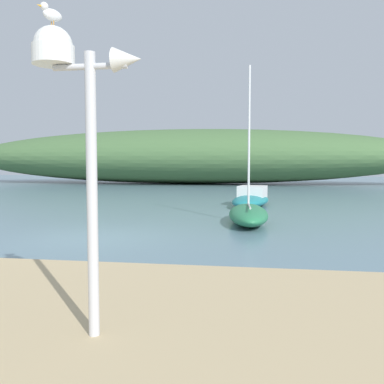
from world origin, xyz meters
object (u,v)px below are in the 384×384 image
object	(u,v)px
sailboat_by_sandbar	(248,214)
motorboat_mid_channel	(251,199)
mast_structure	(72,86)
seagull_on_radar	(51,13)

from	to	relation	value
sailboat_by_sandbar	motorboat_mid_channel	bearing A→B (deg)	89.78
mast_structure	sailboat_by_sandbar	world-z (taller)	sailboat_by_sandbar
sailboat_by_sandbar	seagull_on_radar	bearing A→B (deg)	-100.58
seagull_on_radar	motorboat_mid_channel	bearing A→B (deg)	83.16
mast_structure	sailboat_by_sandbar	size ratio (longest dim) A/B	0.62
mast_structure	sailboat_by_sandbar	xyz separation A→B (m)	(1.73, 10.41, -2.62)
mast_structure	motorboat_mid_channel	xyz separation A→B (m)	(1.76, 16.42, -2.58)
seagull_on_radar	sailboat_by_sandbar	size ratio (longest dim) A/B	0.05
seagull_on_radar	sailboat_by_sandbar	distance (m)	11.13
motorboat_mid_channel	sailboat_by_sandbar	bearing A→B (deg)	-90.22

